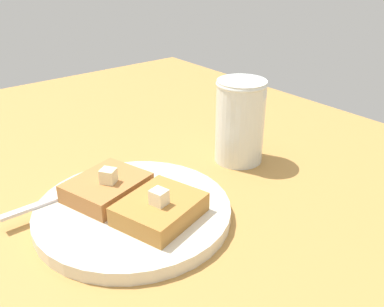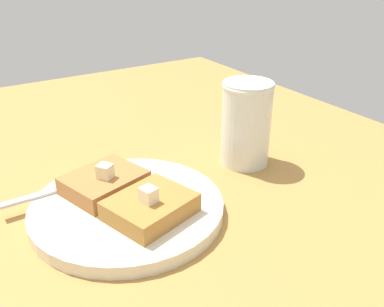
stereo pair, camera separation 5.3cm
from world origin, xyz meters
TOP-DOWN VIEW (x-y plane):
  - table_surface at (0.00, 0.00)cm, footprint 107.56×107.56cm
  - plate at (4.66, 5.14)cm, footprint 21.93×21.93cm
  - toast_slice_left at (0.92, 4.03)cm, footprint 9.21×10.23cm
  - toast_slice_middle at (8.39, 6.25)cm, footprint 9.21×10.23cm
  - butter_pat_primary at (1.70, 3.97)cm, footprint 2.18×2.14cm
  - butter_pat_secondary at (8.94, 5.83)cm, footprint 1.96×1.84cm
  - fork at (-2.01, 1.67)cm, footprint 2.25×16.02cm
  - syrup_jar at (1.62, 24.58)cm, footprint 6.97×6.97cm

SIDE VIEW (x-z plane):
  - table_surface at x=0.00cm, z-range 0.00..2.97cm
  - plate at x=4.66cm, z-range 3.09..4.62cm
  - fork at x=-2.01cm, z-range 4.49..4.85cm
  - toast_slice_left at x=0.92cm, z-range 4.49..6.67cm
  - toast_slice_middle at x=8.39cm, z-range 4.49..6.67cm
  - butter_pat_primary at x=1.70cm, z-range 6.67..8.31cm
  - butter_pat_secondary at x=8.94cm, z-range 6.67..8.31cm
  - syrup_jar at x=1.62cm, z-range 2.36..14.04cm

